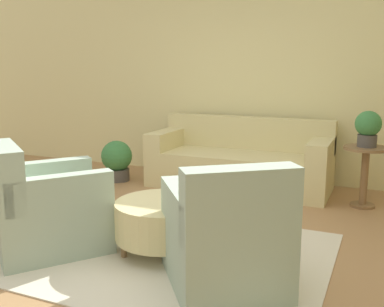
# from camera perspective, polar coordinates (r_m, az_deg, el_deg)

# --- Properties ---
(ground_plane) EXTENTS (16.00, 16.00, 0.00)m
(ground_plane) POSITION_cam_1_polar(r_m,az_deg,el_deg) (3.90, -5.41, -12.15)
(ground_plane) COLOR #AD7F51
(wall_back) EXTENTS (9.61, 0.12, 2.80)m
(wall_back) POSITION_cam_1_polar(r_m,az_deg,el_deg) (6.24, 7.43, 9.71)
(wall_back) COLOR beige
(wall_back) RESTS_ON ground_plane
(rug) EXTENTS (2.93, 2.03, 0.01)m
(rug) POSITION_cam_1_polar(r_m,az_deg,el_deg) (3.90, -5.41, -12.09)
(rug) COLOR beige
(rug) RESTS_ON ground_plane
(couch) EXTENTS (2.26, 0.91, 0.88)m
(couch) POSITION_cam_1_polar(r_m,az_deg,el_deg) (5.79, 6.11, -1.12)
(couch) COLOR beige
(couch) RESTS_ON ground_plane
(armchair_left) EXTENTS (1.11, 1.14, 0.92)m
(armchair_left) POSITION_cam_1_polar(r_m,az_deg,el_deg) (3.96, -18.25, -6.81)
(armchair_left) COLOR #9EB29E
(armchair_left) RESTS_ON rug
(armchair_right) EXTENTS (1.11, 1.14, 0.92)m
(armchair_right) POSITION_cam_1_polar(r_m,az_deg,el_deg) (3.16, 4.34, -10.79)
(armchair_right) COLOR #9EB29E
(armchair_right) RESTS_ON rug
(ottoman_table) EXTENTS (0.81, 0.81, 0.43)m
(ottoman_table) POSITION_cam_1_polar(r_m,az_deg,el_deg) (3.76, -3.58, -8.38)
(ottoman_table) COLOR beige
(ottoman_table) RESTS_ON rug
(side_table) EXTENTS (0.48, 0.48, 0.67)m
(side_table) POSITION_cam_1_polar(r_m,az_deg,el_deg) (5.25, 21.12, -1.60)
(side_table) COLOR olive
(side_table) RESTS_ON ground_plane
(potted_plant_on_side_table) EXTENTS (0.28, 0.28, 0.39)m
(potted_plant_on_side_table) POSITION_cam_1_polar(r_m,az_deg,el_deg) (5.18, 21.45, 3.13)
(potted_plant_on_side_table) COLOR #4C4742
(potted_plant_on_side_table) RESTS_ON side_table
(potted_plant_floor) EXTENTS (0.42, 0.42, 0.55)m
(potted_plant_floor) POSITION_cam_1_polar(r_m,az_deg,el_deg) (6.17, -9.53, -0.78)
(potted_plant_floor) COLOR #4C4742
(potted_plant_floor) RESTS_ON ground_plane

